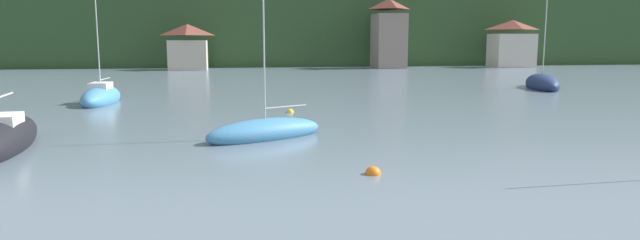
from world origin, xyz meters
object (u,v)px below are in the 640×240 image
shore_building_west (188,48)px  shore_building_central (512,44)px  sailboat_far_7 (542,84)px  sailboat_mid_2 (265,132)px  mooring_buoy_near (290,112)px  shore_building_westcentral (389,35)px  sailboat_far_3 (101,97)px  mooring_buoy_mid (373,174)px

shore_building_west → shore_building_central: 52.88m
shore_building_west → sailboat_far_7: bearing=-47.1°
shore_building_central → sailboat_mid_2: (-44.40, -59.74, -3.49)m
sailboat_far_7 → shore_building_west: bearing=-118.7°
mooring_buoy_near → shore_building_central: bearing=50.3°
shore_building_westcentral → sailboat_far_3: (-34.12, -44.55, -4.93)m
shore_building_west → shore_building_westcentral: (31.73, 0.25, 1.99)m
sailboat_mid_2 → sailboat_far_7: (27.01, 21.72, 0.14)m
shore_building_central → sailboat_mid_2: 74.52m
sailboat_far_7 → mooring_buoy_near: sailboat_far_7 is taller
shore_building_westcentral → shore_building_central: bearing=-1.2°
shore_building_central → mooring_buoy_near: size_ratio=17.43×
shore_building_west → mooring_buoy_mid: 68.28m
shore_building_central → mooring_buoy_near: 66.40m
shore_building_central → mooring_buoy_mid: shore_building_central is taller
shore_building_west → sailboat_far_3: size_ratio=0.85×
sailboat_mid_2 → mooring_buoy_mid: size_ratio=13.26×
mooring_buoy_mid → mooring_buoy_near: bearing=94.3°
shore_building_westcentral → sailboat_far_7: bearing=-84.4°
shore_building_west → sailboat_mid_2: bearing=-82.0°
sailboat_far_3 → sailboat_far_7: bearing=102.4°
mooring_buoy_mid → shore_building_central: bearing=58.4°
shore_building_west → sailboat_far_7: size_ratio=0.71×
sailboat_mid_2 → sailboat_far_3: size_ratio=0.88×
shore_building_westcentral → sailboat_mid_2: (-23.25, -60.18, -5.07)m
shore_building_westcentral → shore_building_central: size_ratio=1.42×
shore_building_west → sailboat_far_7: (35.48, -38.21, -2.94)m
shore_building_central → sailboat_far_7: size_ratio=0.79×
shore_building_central → mooring_buoy_near: shore_building_central is taller
sailboat_mid_2 → mooring_buoy_mid: sailboat_mid_2 is taller
shore_building_westcentral → sailboat_far_3: 56.33m
shore_building_west → shore_building_central: shore_building_central is taller
shore_building_west → shore_building_westcentral: size_ratio=0.63×
sailboat_far_7 → mooring_buoy_mid: 37.49m
shore_building_westcentral → sailboat_mid_2: 64.71m
shore_building_westcentral → sailboat_far_3: size_ratio=1.35×
shore_building_central → sailboat_far_7: bearing=-114.6°
shore_building_west → shore_building_westcentral: shore_building_westcentral is taller
shore_building_westcentral → sailboat_far_7: size_ratio=1.13×
shore_building_central → sailboat_far_7: sailboat_far_7 is taller
sailboat_mid_2 → sailboat_far_7: bearing=-168.9°
sailboat_far_7 → sailboat_far_3: bearing=-62.5°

